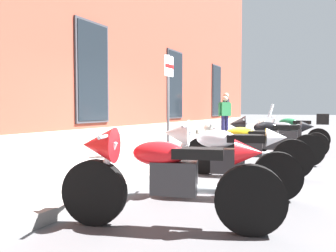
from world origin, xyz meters
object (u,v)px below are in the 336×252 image
Objects in this scene: motorcycle_red_sport at (161,174)px; pedestrian_striped_shirt at (225,113)px; motorcycle_black_sport at (267,138)px; pedestrian_dark_jacket at (226,111)px; motorcycle_yellow_naked at (245,149)px; motorcycle_grey_naked at (285,137)px; parking_sign at (168,90)px; motorcycle_white_sport at (218,156)px; motorcycle_green_touring at (296,131)px.

pedestrian_striped_shirt is at bearing 14.46° from motorcycle_red_sport.
pedestrian_dark_jacket reaches higher than motorcycle_black_sport.
motorcycle_red_sport is at bearing 178.76° from motorcycle_yellow_naked.
parking_sign is at bearing 138.38° from motorcycle_grey_naked.
pedestrian_dark_jacket is (10.96, 2.83, 0.57)m from motorcycle_red_sport.
parking_sign is (-7.31, -1.02, 0.47)m from pedestrian_dark_jacket.
motorcycle_white_sport is at bearing 177.74° from motorcycle_grey_naked.
pedestrian_striped_shirt is at bearing 35.50° from motorcycle_grey_naked.
parking_sign reaches higher than motorcycle_grey_naked.
motorcycle_green_touring is (6.15, -0.27, -0.01)m from motorcycle_white_sport.
parking_sign is (-2.37, 2.10, 1.12)m from motorcycle_grey_naked.
motorcycle_white_sport is at bearing -178.31° from motorcycle_yellow_naked.
motorcycle_grey_naked is 0.91× the size of parking_sign.
motorcycle_grey_naked is at bearing 176.71° from motorcycle_green_touring.
motorcycle_green_touring is 1.20× the size of pedestrian_dark_jacket.
motorcycle_yellow_naked is at bearing -160.10° from pedestrian_dark_jacket.
motorcycle_white_sport is 1.58m from motorcycle_yellow_naked.
motorcycle_grey_naked is 5.89m from pedestrian_dark_jacket.
motorcycle_grey_naked is 0.97× the size of motorcycle_green_touring.
parking_sign reaches higher than motorcycle_red_sport.
motorcycle_green_touring reaches higher than motorcycle_white_sport.
motorcycle_red_sport is 1.24× the size of pedestrian_dark_jacket.
pedestrian_striped_shirt is 0.70× the size of parking_sign.
motorcycle_grey_naked is 1.51m from motorcycle_green_touring.
pedestrian_dark_jacket is (8.01, 2.90, 0.65)m from motorcycle_yellow_naked.
pedestrian_dark_jacket is at bearing 24.43° from motorcycle_black_sport.
motorcycle_red_sport reaches higher than motorcycle_yellow_naked.
motorcycle_green_touring is 4.74m from pedestrian_dark_jacket.
pedestrian_dark_jacket is 0.78× the size of parking_sign.
parking_sign is (-3.88, 2.19, 1.03)m from motorcycle_green_touring.
motorcycle_yellow_naked reaches higher than motorcycle_grey_naked.
motorcycle_green_touring reaches higher than motorcycle_grey_naked.
motorcycle_green_touring is at bearing -3.96° from motorcycle_yellow_naked.
motorcycle_green_touring is 1.33× the size of pedestrian_striped_shirt.
parking_sign is (3.65, 1.81, 1.04)m from motorcycle_red_sport.
motorcycle_green_touring is at bearing -136.92° from pedestrian_dark_jacket.
pedestrian_striped_shirt is (2.55, 2.98, 0.45)m from motorcycle_green_touring.
pedestrian_dark_jacket reaches higher than motorcycle_white_sport.
motorcycle_black_sport reaches higher than motorcycle_yellow_naked.
motorcycle_yellow_naked is (2.96, -0.06, -0.07)m from motorcycle_red_sport.
motorcycle_white_sport is 1.13× the size of pedestrian_dark_jacket.
pedestrian_striped_shirt is (7.12, 2.66, 0.53)m from motorcycle_yellow_naked.
motorcycle_red_sport is at bearing 175.43° from motorcycle_white_sport.
motorcycle_red_sport is at bearing -153.61° from parking_sign.
parking_sign is at bearing 69.69° from motorcycle_yellow_naked.
motorcycle_yellow_naked is at bearing 175.71° from motorcycle_grey_naked.
motorcycle_yellow_naked is 2.29m from parking_sign.
motorcycle_yellow_naked is 3.07m from motorcycle_grey_naked.
pedestrian_dark_jacket reaches higher than motorcycle_grey_naked.
motorcycle_red_sport is 1.10× the size of motorcycle_white_sport.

